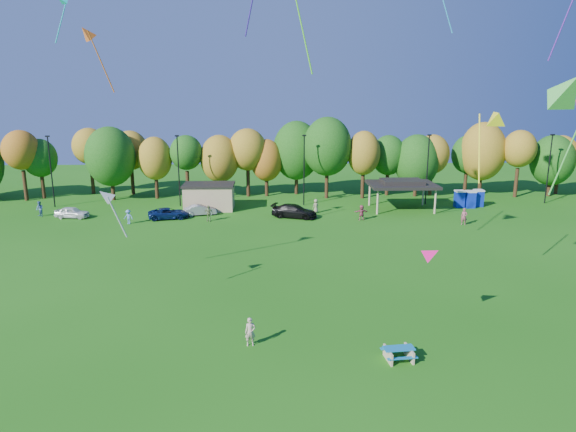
{
  "coord_description": "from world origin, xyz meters",
  "views": [
    {
      "loc": [
        -2.37,
        -25.22,
        14.26
      ],
      "look_at": [
        -1.26,
        6.0,
        6.74
      ],
      "focal_mm": 32.0,
      "sensor_mm": 36.0,
      "label": 1
    }
  ],
  "objects_px": {
    "picnic_table": "(399,353)",
    "kite_flyer": "(250,332)",
    "porta_potties": "(469,199)",
    "car_d": "(294,211)",
    "car_c": "(168,213)",
    "car_a": "(72,212)",
    "car_b": "(200,210)"
  },
  "relations": [
    {
      "from": "porta_potties",
      "to": "picnic_table",
      "type": "relative_size",
      "value": 2.05
    },
    {
      "from": "porta_potties",
      "to": "car_b",
      "type": "relative_size",
      "value": 0.98
    },
    {
      "from": "car_b",
      "to": "kite_flyer",
      "type": "bearing_deg",
      "value": 178.54
    },
    {
      "from": "car_a",
      "to": "car_b",
      "type": "height_order",
      "value": "car_a"
    },
    {
      "from": "kite_flyer",
      "to": "car_c",
      "type": "xyz_separation_m",
      "value": [
        -10.61,
        31.1,
        -0.21
      ]
    },
    {
      "from": "picnic_table",
      "to": "car_d",
      "type": "bearing_deg",
      "value": 90.69
    },
    {
      "from": "porta_potties",
      "to": "car_d",
      "type": "bearing_deg",
      "value": -167.85
    },
    {
      "from": "car_c",
      "to": "car_a",
      "type": "bearing_deg",
      "value": 74.43
    },
    {
      "from": "car_b",
      "to": "picnic_table",
      "type": "bearing_deg",
      "value": -169.96
    },
    {
      "from": "car_a",
      "to": "car_d",
      "type": "relative_size",
      "value": 0.73
    },
    {
      "from": "car_a",
      "to": "car_d",
      "type": "height_order",
      "value": "car_d"
    },
    {
      "from": "porta_potties",
      "to": "kite_flyer",
      "type": "distance_m",
      "value": 44.83
    },
    {
      "from": "picnic_table",
      "to": "kite_flyer",
      "type": "distance_m",
      "value": 8.41
    },
    {
      "from": "car_b",
      "to": "car_c",
      "type": "xyz_separation_m",
      "value": [
        -3.46,
        -1.69,
        0.01
      ]
    },
    {
      "from": "picnic_table",
      "to": "kite_flyer",
      "type": "bearing_deg",
      "value": 160.18
    },
    {
      "from": "porta_potties",
      "to": "car_d",
      "type": "relative_size",
      "value": 0.7
    },
    {
      "from": "kite_flyer",
      "to": "car_b",
      "type": "xyz_separation_m",
      "value": [
        -7.15,
        32.78,
        -0.22
      ]
    },
    {
      "from": "car_d",
      "to": "car_a",
      "type": "bearing_deg",
      "value": 107.7
    },
    {
      "from": "car_a",
      "to": "car_c",
      "type": "bearing_deg",
      "value": -86.29
    },
    {
      "from": "picnic_table",
      "to": "car_b",
      "type": "relative_size",
      "value": 0.48
    },
    {
      "from": "kite_flyer",
      "to": "car_a",
      "type": "distance_m",
      "value": 38.69
    },
    {
      "from": "porta_potties",
      "to": "car_d",
      "type": "height_order",
      "value": "porta_potties"
    },
    {
      "from": "car_b",
      "to": "car_d",
      "type": "bearing_deg",
      "value": -111.88
    },
    {
      "from": "picnic_table",
      "to": "kite_flyer",
      "type": "xyz_separation_m",
      "value": [
        -8.17,
        1.94,
        0.43
      ]
    },
    {
      "from": "car_a",
      "to": "car_b",
      "type": "xyz_separation_m",
      "value": [
        14.79,
        0.91,
        -0.03
      ]
    },
    {
      "from": "car_b",
      "to": "car_c",
      "type": "distance_m",
      "value": 3.85
    },
    {
      "from": "car_a",
      "to": "car_c",
      "type": "height_order",
      "value": "car_a"
    },
    {
      "from": "car_c",
      "to": "car_d",
      "type": "height_order",
      "value": "car_d"
    },
    {
      "from": "car_a",
      "to": "car_c",
      "type": "distance_m",
      "value": 11.35
    },
    {
      "from": "picnic_table",
      "to": "car_c",
      "type": "relative_size",
      "value": 0.4
    },
    {
      "from": "car_a",
      "to": "car_b",
      "type": "relative_size",
      "value": 1.02
    },
    {
      "from": "picnic_table",
      "to": "car_c",
      "type": "height_order",
      "value": "car_c"
    }
  ]
}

